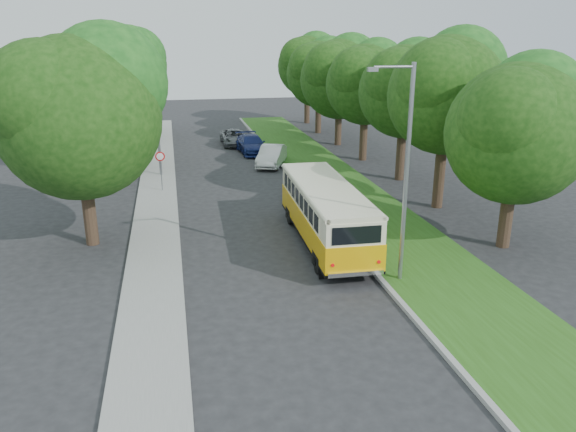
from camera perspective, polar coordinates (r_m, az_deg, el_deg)
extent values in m
plane|color=#242426|center=(22.75, -1.30, -4.99)|extent=(120.00, 120.00, 0.00)
cube|color=gray|center=(28.05, 4.06, -0.31)|extent=(0.20, 70.00, 0.15)
cube|color=#2A5316|center=(28.76, 8.57, -0.02)|extent=(4.50, 70.00, 0.13)
cube|color=gray|center=(27.09, -13.31, -1.48)|extent=(2.20, 70.00, 0.12)
cylinder|color=#332319|center=(25.89, 21.35, 0.57)|extent=(0.56, 0.56, 3.35)
sphere|color=#143D0D|center=(25.16, 22.21, 7.71)|extent=(5.85, 5.85, 5.85)
sphere|color=#143D0D|center=(26.06, 23.71, 10.46)|extent=(4.38, 4.38, 4.38)
sphere|color=#143D0D|center=(23.97, 21.61, 9.10)|extent=(4.09, 4.09, 4.09)
cylinder|color=#332319|center=(30.68, 15.18, 4.70)|extent=(0.56, 0.56, 4.26)
sphere|color=#143D0D|center=(30.07, 15.78, 11.71)|extent=(5.98, 5.98, 5.98)
sphere|color=#143D0D|center=(30.99, 17.24, 13.98)|extent=(4.49, 4.49, 4.49)
sphere|color=#143D0D|center=(28.93, 14.98, 13.04)|extent=(4.19, 4.19, 4.19)
cylinder|color=#332319|center=(36.15, 11.40, 6.70)|extent=(0.56, 0.56, 3.95)
sphere|color=#143D0D|center=(35.64, 11.76, 12.25)|extent=(5.61, 5.61, 5.61)
sphere|color=#143D0D|center=(36.46, 12.98, 14.07)|extent=(4.21, 4.21, 4.21)
sphere|color=#143D0D|center=(34.61, 10.98, 13.30)|extent=(3.92, 3.92, 3.92)
cylinder|color=#332319|center=(41.52, 7.68, 8.28)|extent=(0.56, 0.56, 3.86)
sphere|color=#143D0D|center=(41.08, 7.89, 13.07)|extent=(5.64, 5.64, 5.64)
sphere|color=#143D0D|center=(41.86, 9.01, 14.67)|extent=(4.23, 4.23, 4.23)
sphere|color=#143D0D|center=(40.08, 7.10, 13.99)|extent=(3.95, 3.95, 3.95)
cylinder|color=#332319|center=(47.14, 5.14, 9.37)|extent=(0.56, 0.56, 3.58)
sphere|color=#143D0D|center=(46.73, 5.26, 13.66)|extent=(6.36, 6.36, 6.36)
sphere|color=#143D0D|center=(47.59, 6.40, 15.24)|extent=(4.77, 4.77, 4.77)
sphere|color=#143D0D|center=(45.65, 4.40, 14.57)|extent=(4.45, 4.45, 4.45)
cylinder|color=#332319|center=(52.81, 3.10, 10.41)|extent=(0.56, 0.56, 3.68)
sphere|color=#143D0D|center=(52.45, 3.17, 14.17)|extent=(5.91, 5.91, 5.91)
sphere|color=#143D0D|center=(53.23, 4.14, 15.48)|extent=(4.43, 4.43, 4.43)
sphere|color=#143D0D|center=(51.47, 2.41, 14.93)|extent=(4.14, 4.14, 4.14)
cylinder|color=#332319|center=(58.65, 1.95, 11.38)|extent=(0.56, 0.56, 4.05)
sphere|color=#143D0D|center=(58.33, 1.99, 14.96)|extent=(5.97, 5.97, 5.97)
sphere|color=#143D0D|center=(59.11, 2.88, 16.15)|extent=(4.48, 4.48, 4.48)
sphere|color=#143D0D|center=(57.36, 1.28, 15.66)|extent=(4.18, 4.18, 4.18)
cylinder|color=#332319|center=(25.85, -19.61, 1.14)|extent=(0.56, 0.56, 3.68)
sphere|color=#143D0D|center=(25.08, -20.51, 9.26)|extent=(6.80, 6.80, 6.80)
sphere|color=#143D0D|center=(25.46, -17.94, 12.74)|extent=(5.10, 5.10, 5.10)
sphere|color=#143D0D|center=(24.32, -23.41, 10.71)|extent=(4.76, 4.76, 4.76)
cylinder|color=#332319|center=(39.40, -17.16, 6.98)|extent=(0.56, 0.56, 3.68)
sphere|color=#143D0D|center=(38.90, -17.68, 12.34)|extent=(6.80, 6.80, 6.80)
sphere|color=#143D0D|center=(39.39, -16.01, 14.54)|extent=(5.10, 5.10, 5.10)
sphere|color=#143D0D|center=(38.10, -19.48, 13.34)|extent=(4.76, 4.76, 4.76)
cylinder|color=#332319|center=(51.20, -16.09, 9.50)|extent=(0.56, 0.56, 3.68)
sphere|color=#143D0D|center=(50.82, -16.46, 13.63)|extent=(6.80, 6.80, 6.80)
sphere|color=#143D0D|center=(51.35, -15.18, 15.30)|extent=(5.10, 5.10, 5.10)
sphere|color=#143D0D|center=(50.01, -17.82, 14.42)|extent=(4.76, 4.76, 4.76)
cylinder|color=gray|center=(20.40, 11.93, 3.75)|extent=(0.16, 0.16, 8.00)
cylinder|color=gray|center=(19.55, 10.74, 14.66)|extent=(1.40, 0.10, 0.10)
cube|color=gray|center=(19.28, 8.59, 14.52)|extent=(0.35, 0.16, 0.14)
cylinder|color=gray|center=(36.95, -13.16, 9.62)|extent=(0.16, 0.16, 7.50)
cylinder|color=gray|center=(36.64, -14.70, 15.11)|extent=(1.40, 0.10, 0.10)
cube|color=gray|center=(36.68, -15.90, 14.91)|extent=(0.35, 0.16, 0.14)
cylinder|color=gray|center=(33.47, -12.76, 4.43)|extent=(0.06, 0.06, 2.50)
cone|color=red|center=(33.24, -12.87, 5.92)|extent=(0.56, 0.02, 0.56)
cone|color=white|center=(33.22, -12.87, 5.91)|extent=(0.40, 0.02, 0.40)
imported|color=#BBBCC0|center=(29.60, 1.90, 2.07)|extent=(1.82, 4.37, 1.48)
imported|color=silver|center=(39.52, -1.68, 6.14)|extent=(2.94, 4.56, 1.42)
imported|color=navy|center=(43.88, -3.72, 7.29)|extent=(2.25, 4.86, 1.37)
imported|color=slate|center=(47.29, -5.47, 7.96)|extent=(2.10, 4.51, 1.25)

